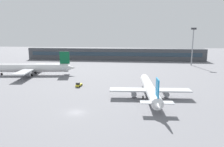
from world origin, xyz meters
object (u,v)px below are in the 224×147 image
airplane_mid (28,68)px  baggage_tug_yellow (79,85)px  airplane_near (149,88)px  floodlight_tower_west (193,44)px

airplane_mid → baggage_tug_yellow: bearing=-32.6°
airplane_near → floodlight_tower_west: (31.24, 71.80, 11.03)m
baggage_tug_yellow → floodlight_tower_west: bearing=46.5°
airplane_near → baggage_tug_yellow: size_ratio=10.06×
airplane_mid → baggage_tug_yellow: (30.96, -19.82, -2.76)m
airplane_mid → floodlight_tower_west: 98.86m
baggage_tug_yellow → airplane_near: bearing=-21.3°
airplane_near → airplane_mid: 65.36m
airplane_near → airplane_mid: bearing=152.4°
baggage_tug_yellow → floodlight_tower_west: size_ratio=0.16×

